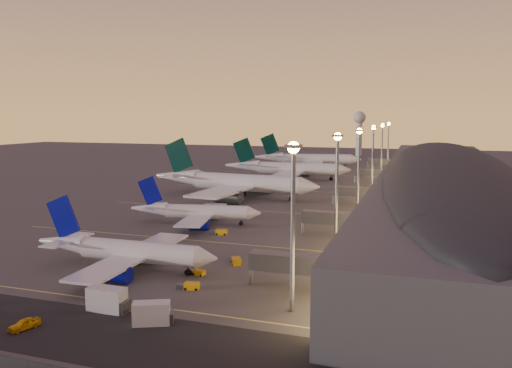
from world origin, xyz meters
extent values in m
plane|color=#3C3937|center=(0.00, 0.00, 0.00)|extent=(700.00, 700.00, 0.00)
cylinder|color=silver|center=(3.11, -29.42, 3.67)|extent=(24.18, 4.63, 4.10)
cone|color=silver|center=(17.10, -29.11, 3.67)|extent=(3.98, 4.19, 4.10)
cone|color=silver|center=(-14.38, -29.80, 4.18)|extent=(10.97, 4.34, 4.10)
cube|color=silver|center=(1.94, -29.44, 2.95)|extent=(7.75, 34.70, 0.45)
cylinder|color=#090D8B|center=(2.55, -21.83, 1.57)|extent=(5.51, 3.20, 3.08)
cylinder|color=#090D8B|center=(2.89, -37.03, 1.57)|extent=(5.51, 3.20, 3.08)
cube|color=#090D8B|center=(-13.83, -29.79, 9.50)|extent=(7.53, 0.78, 8.90)
cube|color=silver|center=(-13.06, -29.77, 4.80)|extent=(4.16, 12.52, 0.29)
cylinder|color=black|center=(13.23, -29.20, 0.81)|extent=(0.34, 0.34, 1.62)
cylinder|color=black|center=(13.23, -29.20, 0.57)|extent=(1.16, 0.74, 1.15)
cylinder|color=black|center=(1.10, -26.59, 0.81)|extent=(0.34, 0.34, 1.62)
cylinder|color=black|center=(1.10, -26.59, 0.57)|extent=(1.16, 0.74, 1.15)
cylinder|color=black|center=(1.23, -32.33, 0.81)|extent=(0.34, 0.34, 1.62)
cylinder|color=black|center=(1.23, -32.33, 0.57)|extent=(1.16, 0.74, 1.15)
cylinder|color=silver|center=(-1.34, 12.28, 3.45)|extent=(22.99, 7.72, 3.86)
cone|color=silver|center=(11.62, 14.55, 3.45)|extent=(4.27, 4.43, 3.86)
cone|color=silver|center=(-17.54, 9.44, 3.93)|extent=(10.75, 5.57, 3.86)
cube|color=silver|center=(-2.42, 12.09, 2.78)|extent=(12.09, 33.14, 0.42)
cylinder|color=#090D8B|center=(-2.94, 19.25, 1.47)|extent=(5.54, 3.73, 2.89)
cylinder|color=#090D8B|center=(-0.47, 5.17, 1.47)|extent=(5.54, 3.73, 2.89)
cube|color=#090D8B|center=(-17.04, 9.52, 8.93)|extent=(7.06, 1.79, 8.37)
cube|color=silver|center=(-16.32, 9.65, 4.51)|extent=(5.62, 12.15, 0.27)
cylinder|color=black|center=(8.03, 13.92, 0.76)|extent=(0.36, 0.36, 1.52)
cylinder|color=black|center=(8.03, 13.92, 0.54)|extent=(1.18, 0.85, 1.08)
cylinder|color=black|center=(-3.61, 14.62, 0.76)|extent=(0.36, 0.36, 1.52)
cylinder|color=black|center=(-3.61, 14.62, 0.54)|extent=(1.18, 0.85, 1.08)
cylinder|color=black|center=(-2.67, 9.30, 0.76)|extent=(0.36, 0.36, 1.52)
cylinder|color=black|center=(-2.67, 9.30, 0.54)|extent=(1.18, 0.85, 1.08)
cylinder|color=silver|center=(-5.38, 56.89, 5.57)|extent=(41.36, 10.42, 6.19)
cone|color=silver|center=(18.27, 54.42, 5.57)|extent=(7.21, 6.84, 6.19)
cone|color=silver|center=(-34.93, 59.99, 6.35)|extent=(19.03, 8.08, 6.19)
cube|color=silver|center=(-7.35, 57.10, 4.49)|extent=(18.06, 60.76, 0.68)
cylinder|color=#525459|center=(-4.66, 70.06, 2.40)|extent=(9.68, 5.58, 4.64)
cylinder|color=#525459|center=(-7.41, 43.87, 2.40)|extent=(9.68, 5.58, 4.64)
cube|color=black|center=(-34.01, 59.89, 14.34)|extent=(12.24, 2.20, 13.74)
cube|color=silver|center=(-32.70, 59.76, 7.27)|extent=(8.81, 22.11, 0.43)
cylinder|color=black|center=(11.72, 55.10, 1.24)|extent=(0.54, 0.54, 2.48)
cylinder|color=black|center=(11.72, 55.10, 0.87)|extent=(1.84, 1.26, 1.73)
cylinder|color=black|center=(-8.21, 61.55, 1.24)|extent=(0.54, 0.54, 2.48)
cylinder|color=black|center=(-8.21, 61.55, 0.87)|extent=(1.84, 1.26, 1.73)
cylinder|color=black|center=(-9.11, 52.93, 1.24)|extent=(0.54, 0.54, 2.48)
cylinder|color=black|center=(-9.11, 52.93, 0.87)|extent=(1.84, 1.26, 1.73)
cylinder|color=silver|center=(-0.61, 114.43, 5.04)|extent=(37.31, 7.57, 5.60)
cone|color=silver|center=(20.88, 115.58, 5.04)|extent=(6.27, 5.91, 5.60)
cone|color=silver|center=(-27.47, 113.00, 5.74)|extent=(17.01, 6.49, 5.60)
cube|color=silver|center=(-2.40, 114.34, 4.06)|extent=(13.63, 54.67, 0.62)
cylinder|color=#525459|center=(-1.84, 126.30, 2.17)|extent=(8.58, 4.64, 4.20)
cylinder|color=#525459|center=(-0.57, 102.50, 2.17)|extent=(8.58, 4.64, 4.20)
cube|color=black|center=(-26.64, 113.04, 12.98)|extent=(11.08, 1.43, 12.44)
cube|color=silver|center=(-25.44, 113.11, 6.58)|extent=(7.01, 19.79, 0.39)
cylinder|color=black|center=(14.93, 115.26, 1.12)|extent=(0.47, 0.47, 2.24)
cylinder|color=black|center=(14.93, 115.26, 0.78)|extent=(1.62, 1.06, 1.57)
cylinder|color=black|center=(-3.81, 118.19, 1.12)|extent=(0.47, 0.47, 2.24)
cylinder|color=black|center=(-3.81, 118.19, 0.78)|extent=(1.62, 1.06, 1.57)
cylinder|color=black|center=(-3.39, 110.36, 1.12)|extent=(0.47, 0.47, 2.24)
cylinder|color=black|center=(-3.39, 110.36, 0.78)|extent=(1.62, 1.06, 1.57)
cylinder|color=silver|center=(-2.50, 167.00, 5.12)|extent=(38.06, 12.14, 5.69)
cone|color=silver|center=(19.02, 170.79, 5.12)|extent=(6.97, 6.66, 5.69)
cone|color=silver|center=(-29.41, 162.26, 5.83)|extent=(17.73, 8.56, 5.69)
cube|color=silver|center=(-4.30, 166.68, 4.13)|extent=(20.31, 56.08, 0.63)
cylinder|color=#525459|center=(-5.20, 178.81, 2.21)|extent=(9.11, 5.68, 4.27)
cylinder|color=#525459|center=(-1.00, 154.97, 2.21)|extent=(9.11, 5.68, 4.27)
cube|color=black|center=(-28.57, 162.40, 13.19)|extent=(11.21, 2.79, 12.63)
cube|color=silver|center=(-27.38, 162.61, 6.69)|extent=(9.42, 20.56, 0.40)
cylinder|color=black|center=(13.07, 169.74, 1.14)|extent=(0.53, 0.53, 2.28)
cylinder|color=black|center=(13.07, 169.74, 0.80)|extent=(1.74, 1.26, 1.59)
cylinder|color=black|center=(-6.18, 170.39, 1.14)|extent=(0.53, 0.53, 2.28)
cylinder|color=black|center=(-6.18, 170.39, 0.80)|extent=(1.74, 1.26, 1.59)
cylinder|color=black|center=(-4.80, 162.55, 1.14)|extent=(0.53, 0.53, 2.28)
cylinder|color=black|center=(-4.80, 162.55, 0.80)|extent=(1.74, 1.26, 1.59)
cube|color=#49494E|center=(62.00, 72.50, 6.00)|extent=(40.00, 255.00, 12.00)
ellipsoid|color=black|center=(62.00, 72.50, 12.00)|extent=(39.00, 253.00, 10.92)
cube|color=#EFB65E|center=(41.80, 72.50, 5.00)|extent=(0.40, 244.80, 8.00)
cube|color=#525459|center=(34.00, -30.00, 4.50)|extent=(16.00, 3.20, 3.00)
cylinder|color=slate|center=(26.00, -30.00, 2.20)|extent=(0.70, 0.70, 4.40)
cube|color=#525459|center=(34.00, 10.00, 4.50)|extent=(16.00, 3.20, 3.00)
cylinder|color=slate|center=(26.00, 10.00, 2.20)|extent=(0.70, 0.70, 4.40)
cube|color=#525459|center=(34.00, 55.00, 4.50)|extent=(16.00, 3.20, 3.00)
cylinder|color=slate|center=(26.00, 55.00, 2.20)|extent=(0.70, 0.70, 4.40)
cube|color=#525459|center=(34.00, 112.00, 4.50)|extent=(16.00, 3.20, 3.00)
cylinder|color=slate|center=(26.00, 112.00, 2.20)|extent=(0.70, 0.70, 4.40)
cube|color=#525459|center=(34.00, 168.00, 4.50)|extent=(16.00, 3.20, 3.00)
cylinder|color=slate|center=(26.00, 168.00, 2.20)|extent=(0.70, 0.70, 4.40)
cylinder|color=slate|center=(36.00, -40.00, 12.50)|extent=(0.70, 0.70, 25.00)
cube|color=slate|center=(36.00, -40.00, 25.20)|extent=(2.20, 2.20, 0.50)
sphere|color=#FFC14D|center=(36.00, -40.00, 25.00)|extent=(1.80, 1.80, 1.80)
cylinder|color=slate|center=(36.00, 0.00, 12.50)|extent=(0.70, 0.70, 25.00)
cube|color=slate|center=(36.00, 0.00, 25.20)|extent=(2.20, 2.20, 0.50)
sphere|color=#FFC14D|center=(36.00, 0.00, 25.00)|extent=(1.80, 1.80, 1.80)
cylinder|color=slate|center=(36.00, 40.00, 12.50)|extent=(0.70, 0.70, 25.00)
cube|color=slate|center=(36.00, 40.00, 25.20)|extent=(2.20, 2.20, 0.50)
sphere|color=#FFC14D|center=(36.00, 40.00, 25.00)|extent=(1.80, 1.80, 1.80)
cylinder|color=slate|center=(36.00, 85.00, 12.50)|extent=(0.70, 0.70, 25.00)
cube|color=slate|center=(36.00, 85.00, 25.20)|extent=(2.20, 2.20, 0.50)
sphere|color=#FFC14D|center=(36.00, 85.00, 25.00)|extent=(1.80, 1.80, 1.80)
cylinder|color=slate|center=(36.00, 130.00, 12.50)|extent=(0.70, 0.70, 25.00)
cube|color=slate|center=(36.00, 130.00, 25.20)|extent=(2.20, 2.20, 0.50)
sphere|color=#FFC14D|center=(36.00, 130.00, 25.00)|extent=(1.80, 1.80, 1.80)
cylinder|color=slate|center=(36.00, 175.00, 12.50)|extent=(0.70, 0.70, 25.00)
cube|color=slate|center=(36.00, 175.00, 25.20)|extent=(2.20, 2.20, 0.50)
sphere|color=#FFC14D|center=(36.00, 175.00, 25.00)|extent=(1.80, 1.80, 1.80)
cylinder|color=silver|center=(10.00, 260.00, 13.00)|extent=(4.40, 4.40, 26.00)
sphere|color=silver|center=(10.00, 260.00, 28.00)|extent=(9.00, 9.00, 9.00)
cube|color=black|center=(0.00, -56.00, 0.01)|extent=(260.00, 16.00, 0.01)
cube|color=#D8C659|center=(0.00, -45.00, 0.01)|extent=(90.00, 0.36, 0.00)
cube|color=#D8C659|center=(0.00, -5.00, 0.01)|extent=(90.00, 0.36, 0.00)
cube|color=#D8C659|center=(0.00, 35.00, 0.01)|extent=(90.00, 0.36, 0.00)
cube|color=#D8C659|center=(0.00, 80.00, 0.01)|extent=(90.00, 0.36, 0.00)
cube|color=#D8C659|center=(0.00, 135.00, 0.01)|extent=(90.00, 0.36, 0.00)
cylinder|color=#2D2D30|center=(12.00, -68.00, 1.00)|extent=(0.12, 0.12, 2.00)
cube|color=#E1A20B|center=(15.21, -28.45, 0.48)|extent=(2.30, 1.69, 0.96)
cube|color=#525459|center=(13.67, -28.14, 0.35)|extent=(1.42, 1.35, 0.70)
cylinder|color=black|center=(16.11, -27.96, 0.19)|extent=(0.41, 0.23, 0.38)
cylinder|color=black|center=(15.85, -29.24, 0.19)|extent=(0.41, 0.23, 0.38)
cylinder|color=black|center=(14.57, -27.66, 0.19)|extent=(0.41, 0.23, 0.38)
cylinder|color=black|center=(14.32, -28.94, 0.19)|extent=(0.41, 0.23, 0.38)
cube|color=#E1A20B|center=(17.22, -35.84, 0.58)|extent=(2.76, 2.01, 1.15)
cube|color=#525459|center=(15.37, -36.18, 0.42)|extent=(1.69, 1.61, 0.84)
cylinder|color=black|center=(18.00, -34.89, 0.23)|extent=(0.49, 0.27, 0.46)
cylinder|color=black|center=(18.29, -36.44, 0.23)|extent=(0.49, 0.27, 0.46)
cylinder|color=black|center=(16.15, -35.24, 0.23)|extent=(0.49, 0.27, 0.46)
cylinder|color=black|center=(16.44, -36.78, 0.23)|extent=(0.49, 0.27, 0.46)
cube|color=#E1A20B|center=(6.94, 2.61, 0.62)|extent=(2.90, 2.02, 1.24)
cube|color=#525459|center=(4.93, 2.35, 0.45)|extent=(1.75, 1.66, 0.90)
cylinder|color=black|center=(7.84, 3.57, 0.25)|extent=(0.52, 0.26, 0.50)
cylinder|color=black|center=(8.06, 1.90, 0.25)|extent=(0.52, 0.26, 0.50)
cylinder|color=black|center=(5.83, 3.31, 0.25)|extent=(0.52, 0.26, 0.50)
cylinder|color=black|center=(6.04, 1.64, 0.25)|extent=(0.52, 0.26, 0.50)
cube|color=silver|center=(9.12, -48.60, 1.83)|extent=(5.92, 2.61, 3.66)
cube|color=#525459|center=(11.70, -48.61, 0.97)|extent=(1.95, 2.37, 1.94)
cube|color=silver|center=(18.08, -50.79, 1.62)|extent=(5.71, 4.20, 3.24)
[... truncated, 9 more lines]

